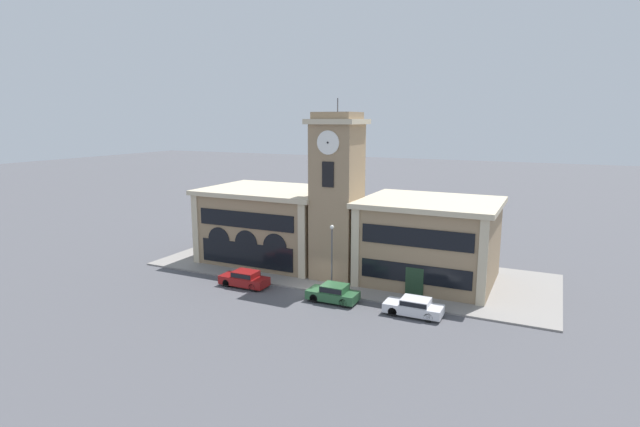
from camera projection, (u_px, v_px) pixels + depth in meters
ground_plane at (315, 293)px, 42.52m from camera, size 300.00×300.00×0.00m
sidewalk_kerb at (347, 270)px, 48.73m from camera, size 38.13×14.05×0.15m
clock_tower at (337, 197)px, 45.10m from camera, size 4.61×4.61×16.37m
town_hall_left_wing at (271, 224)px, 51.93m from camera, size 13.51×10.19×7.55m
town_hall_right_wing at (429, 241)px, 44.91m from camera, size 11.98×10.19×7.51m
parked_car_near at (245, 278)px, 43.91m from camera, size 4.38×1.76×1.44m
parked_car_mid at (333, 293)px, 40.27m from camera, size 4.12×1.90×1.45m
parked_car_far at (414, 306)px, 37.45m from camera, size 4.36×1.88×1.34m
street_lamp at (332, 248)px, 41.84m from camera, size 0.36×0.36×5.74m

